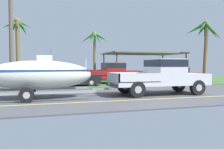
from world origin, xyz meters
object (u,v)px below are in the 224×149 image
at_px(boat_on_trailer, 39,75).
at_px(palm_tree_near_right, 17,35).
at_px(utility_pole, 11,31).
at_px(pickup_truck_towing, 164,75).
at_px(palm_tree_mid, 95,41).
at_px(parked_pickup_background, 113,72).
at_px(carport_awning, 143,54).
at_px(parked_sedan_far, 67,77).
at_px(palm_tree_near_left, 206,34).
at_px(parked_sedan_near, 174,75).

xyz_separation_m(boat_on_trailer, palm_tree_near_right, (-2.38, 14.87, 3.66)).
relative_size(boat_on_trailer, utility_pole, 0.86).
bearing_deg(pickup_truck_towing, palm_tree_mid, 92.46).
height_order(parked_pickup_background, carport_awning, carport_awning).
relative_size(parked_sedan_far, palm_tree_near_left, 0.78).
bearing_deg(parked_sedan_near, palm_tree_near_right, 154.93).
xyz_separation_m(parked_pickup_background, parked_sedan_near, (6.28, 0.65, -0.34)).
distance_m(parked_pickup_background, palm_tree_mid, 8.15).
distance_m(parked_sedan_far, utility_pole, 4.98).
relative_size(parked_sedan_far, palm_tree_mid, 0.84).
bearing_deg(parked_sedan_far, carport_awning, 33.81).
distance_m(parked_sedan_far, palm_tree_near_right, 10.65).
bearing_deg(palm_tree_near_left, pickup_truck_towing, -138.53).
bearing_deg(palm_tree_mid, parked_sedan_near, -47.64).
bearing_deg(palm_tree_near_right, palm_tree_mid, -0.08).
relative_size(boat_on_trailer, parked_sedan_near, 1.34).
relative_size(palm_tree_near_left, palm_tree_near_right, 0.90).
bearing_deg(pickup_truck_towing, parked_pickup_background, 95.69).
height_order(parked_pickup_background, palm_tree_mid, palm_tree_mid).
xyz_separation_m(boat_on_trailer, parked_sedan_near, (12.11, 8.09, -0.46)).
xyz_separation_m(palm_tree_near_left, palm_tree_near_right, (-17.67, 7.17, 0.22)).
height_order(parked_sedan_near, palm_tree_mid, palm_tree_mid).
relative_size(boat_on_trailer, parked_pickup_background, 1.10).
xyz_separation_m(parked_sedan_near, utility_pole, (-13.85, -3.49, 3.06)).
relative_size(pickup_truck_towing, parked_pickup_background, 0.98).
height_order(parked_pickup_background, palm_tree_near_right, palm_tree_near_right).
height_order(pickup_truck_towing, palm_tree_near_right, palm_tree_near_right).
distance_m(pickup_truck_towing, palm_tree_near_left, 12.14).
bearing_deg(parked_pickup_background, utility_pole, -159.46).
height_order(pickup_truck_towing, palm_tree_near_left, palm_tree_near_left).
bearing_deg(carport_awning, parked_pickup_background, -137.04).
bearing_deg(palm_tree_near_right, parked_sedan_far, -64.06).
bearing_deg(carport_awning, parked_sedan_far, -146.19).
height_order(palm_tree_near_left, utility_pole, utility_pole).
distance_m(parked_pickup_background, utility_pole, 8.54).
xyz_separation_m(pickup_truck_towing, palm_tree_near_left, (8.71, 7.69, 3.51)).
xyz_separation_m(pickup_truck_towing, palm_tree_mid, (-0.64, 14.86, 3.32)).
relative_size(parked_sedan_far, palm_tree_near_right, 0.70).
distance_m(pickup_truck_towing, parked_pickup_background, 7.47).
xyz_separation_m(palm_tree_mid, utility_pole, (-7.68, -10.26, -0.65)).
distance_m(palm_tree_mid, utility_pole, 12.83).
distance_m(carport_awning, palm_tree_near_right, 13.45).
bearing_deg(palm_tree_mid, palm_tree_near_right, 179.92).
height_order(parked_sedan_far, palm_tree_near_right, palm_tree_near_right).
height_order(palm_tree_near_left, palm_tree_near_right, palm_tree_near_right).
height_order(pickup_truck_towing, parked_sedan_near, pickup_truck_towing).
relative_size(parked_pickup_background, carport_awning, 0.70).
bearing_deg(parked_pickup_background, palm_tree_near_right, 137.88).
height_order(parked_sedan_far, carport_awning, carport_awning).
distance_m(carport_awning, palm_tree_near_left, 6.52).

